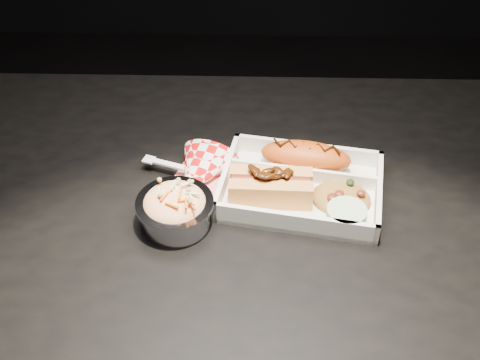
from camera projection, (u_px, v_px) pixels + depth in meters
name	position (u px, v px, depth m)	size (l,w,h in m)	color
dining_table	(273.00, 252.00, 0.99)	(1.20, 0.80, 0.75)	black
food_tray	(301.00, 189.00, 0.96)	(0.28, 0.22, 0.04)	white
fried_pastry	(306.00, 157.00, 0.99)	(0.15, 0.06, 0.05)	#BF4A13
hotdog	(271.00, 185.00, 0.93)	(0.13, 0.06, 0.06)	#E2974D
fried_rice_mound	(342.00, 193.00, 0.93)	(0.09, 0.08, 0.03)	#AE7832
cupcake_liner	(346.00, 217.00, 0.90)	(0.06, 0.06, 0.03)	#B7D7A2
foil_coleslaw_cup	(175.00, 208.00, 0.90)	(0.12, 0.12, 0.07)	silver
napkin_fork	(199.00, 174.00, 0.98)	(0.17, 0.14, 0.10)	red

